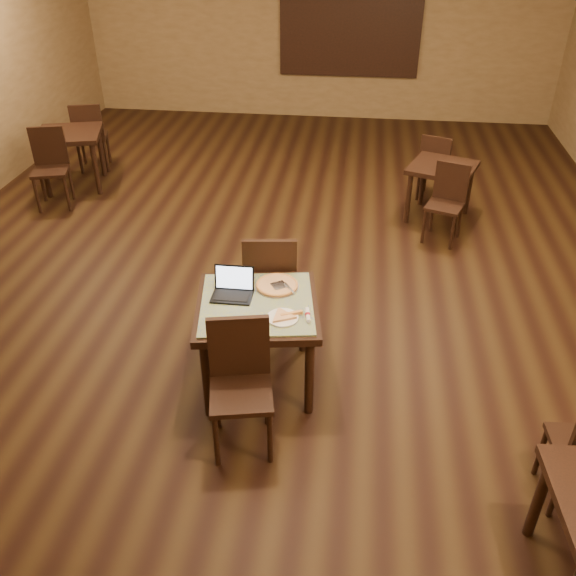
# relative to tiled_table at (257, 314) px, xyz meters

# --- Properties ---
(ground) EXTENTS (10.00, 10.00, 0.00)m
(ground) POSITION_rel_tiled_table_xyz_m (-0.11, 2.14, -0.66)
(ground) COLOR black
(ground) RESTS_ON ground
(wall_back) EXTENTS (8.00, 0.02, 3.00)m
(wall_back) POSITION_rel_tiled_table_xyz_m (-0.11, 7.14, 0.84)
(wall_back) COLOR olive
(wall_back) RESTS_ON ground
(mural) EXTENTS (2.34, 0.05, 1.64)m
(mural) POSITION_rel_tiled_table_xyz_m (0.39, 7.10, 0.89)
(mural) COLOR #255787
(mural) RESTS_ON wall_back
(tiled_table) EXTENTS (1.06, 1.06, 0.76)m
(tiled_table) POSITION_rel_tiled_table_xyz_m (0.00, 0.00, 0.00)
(tiled_table) COLOR black
(tiled_table) RESTS_ON ground
(chair_main_near) EXTENTS (0.51, 0.51, 0.98)m
(chair_main_near) POSITION_rel_tiled_table_xyz_m (-0.02, -0.62, -0.10)
(chair_main_near) COLOR black
(chair_main_near) RESTS_ON ground
(chair_main_far) EXTENTS (0.49, 0.49, 1.03)m
(chair_main_far) POSITION_rel_tiled_table_xyz_m (0.01, 0.61, -0.08)
(chair_main_far) COLOR black
(chair_main_far) RESTS_ON ground
(laptop) EXTENTS (0.31, 0.24, 0.21)m
(laptop) POSITION_rel_tiled_table_xyz_m (-0.20, 0.10, 0.16)
(laptop) COLOR black
(laptop) RESTS_ON tiled_table
(plate) EXTENTS (0.23, 0.23, 0.01)m
(plate) POSITION_rel_tiled_table_xyz_m (0.22, -0.18, 0.11)
(plate) COLOR white
(plate) RESTS_ON tiled_table
(pizza_slice) EXTENTS (0.28, 0.28, 0.02)m
(pizza_slice) POSITION_rel_tiled_table_xyz_m (0.22, -0.18, 0.13)
(pizza_slice) COLOR #FBEEA7
(pizza_slice) RESTS_ON plate
(pizza_pan) EXTENTS (0.35, 0.35, 0.01)m
(pizza_pan) POSITION_rel_tiled_table_xyz_m (0.12, 0.24, 0.11)
(pizza_pan) COLOR silver
(pizza_pan) RESTS_ON tiled_table
(pizza_whole) EXTENTS (0.33, 0.33, 0.02)m
(pizza_whole) POSITION_rel_tiled_table_xyz_m (0.12, 0.24, 0.12)
(pizza_whole) COLOR #FBEEA7
(pizza_whole) RESTS_ON pizza_pan
(spatula) EXTENTS (0.24, 0.28, 0.01)m
(spatula) POSITION_rel_tiled_table_xyz_m (0.14, 0.22, 0.13)
(spatula) COLOR silver
(spatula) RESTS_ON pizza_whole
(napkin_roll) EXTENTS (0.06, 0.16, 0.04)m
(napkin_roll) POSITION_rel_tiled_table_xyz_m (0.40, -0.14, 0.12)
(napkin_roll) COLOR white
(napkin_roll) RESTS_ON tiled_table
(other_table_a) EXTENTS (0.93, 0.93, 0.68)m
(other_table_a) POSITION_rel_tiled_table_xyz_m (1.67, 3.23, -0.10)
(other_table_a) COLOR black
(other_table_a) RESTS_ON ground
(other_table_a_chair_near) EXTENTS (0.49, 0.49, 0.88)m
(other_table_a_chair_near) POSITION_rel_tiled_table_xyz_m (1.70, 2.71, -0.17)
(other_table_a_chair_near) COLOR black
(other_table_a_chair_near) RESTS_ON ground
(other_table_a_chair_far) EXTENTS (0.49, 0.49, 0.88)m
(other_table_a_chair_far) POSITION_rel_tiled_table_xyz_m (1.65, 3.74, -0.17)
(other_table_a_chair_far) COLOR black
(other_table_a_chair_far) RESTS_ON ground
(other_table_b) EXTENTS (0.99, 0.99, 0.75)m
(other_table_b) POSITION_rel_tiled_table_xyz_m (-3.11, 3.62, -0.04)
(other_table_b) COLOR black
(other_table_b) RESTS_ON ground
(other_table_b_chair_near) EXTENTS (0.52, 0.52, 0.97)m
(other_table_b_chair_near) POSITION_rel_tiled_table_xyz_m (-3.14, 3.05, -0.11)
(other_table_b_chair_near) COLOR black
(other_table_b_chair_near) RESTS_ON ground
(other_table_b_chair_far) EXTENTS (0.52, 0.52, 0.97)m
(other_table_b_chair_far) POSITION_rel_tiled_table_xyz_m (-3.09, 4.19, -0.11)
(other_table_b_chair_far) COLOR black
(other_table_b_chair_far) RESTS_ON ground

